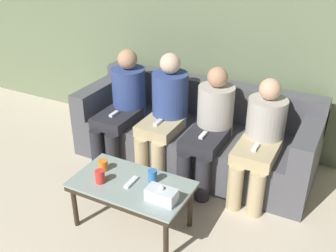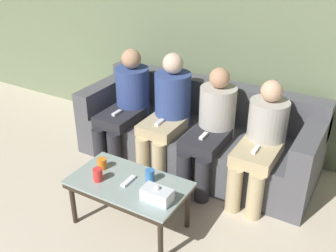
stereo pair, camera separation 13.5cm
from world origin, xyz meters
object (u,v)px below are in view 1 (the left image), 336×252
coffee_table (131,188)px  seated_person_mid_right (210,124)px  seated_person_left_end (123,103)px  seated_person_mid_left (166,109)px  tissue_box (161,195)px  game_remote (131,182)px  couch (195,134)px  seated_person_right_end (261,136)px  cup_near_left (100,177)px  cup_near_right (153,176)px  cup_far_center (103,165)px

coffee_table → seated_person_mid_right: 0.98m
coffee_table → seated_person_left_end: 1.16m
seated_person_left_end → seated_person_mid_left: size_ratio=0.97×
seated_person_mid_left → tissue_box: bearing=-63.9°
game_remote → seated_person_mid_left: bearing=101.9°
couch → seated_person_right_end: 0.78m
cup_near_left → cup_near_right: same height
cup_far_center → seated_person_left_end: 0.96m
game_remote → seated_person_left_end: bearing=125.7°
cup_far_center → seated_person_left_end: (-0.37, 0.87, 0.12)m
seated_person_mid_right → seated_person_right_end: size_ratio=1.02×
couch → cup_near_right: bearing=-84.4°
cup_far_center → cup_near_right: bearing=5.6°
cup_near_right → seated_person_left_end: seated_person_left_end is taller
cup_near_left → seated_person_left_end: (-0.45, 1.02, 0.12)m
seated_person_mid_left → seated_person_mid_right: (0.47, -0.03, -0.03)m
cup_near_left → seated_person_right_end: (0.95, 1.02, 0.09)m
cup_near_right → seated_person_mid_left: seated_person_mid_left is taller
game_remote → coffee_table: bearing=0.0°
cup_near_right → seated_person_right_end: seated_person_right_end is taller
seated_person_left_end → tissue_box: bearing=-46.0°
cup_near_left → tissue_box: bearing=1.6°
cup_near_left → seated_person_mid_left: 1.05m
seated_person_mid_right → seated_person_left_end: bearing=179.7°
seated_person_mid_left → seated_person_right_end: seated_person_mid_left is taller
coffee_table → seated_person_right_end: bearing=51.5°
couch → cup_far_center: (-0.33, -1.09, 0.17)m
cup_near_left → seated_person_left_end: seated_person_left_end is taller
tissue_box → game_remote: bearing=165.2°
coffee_table → seated_person_right_end: 1.19m
tissue_box → game_remote: 0.32m
couch → seated_person_left_end: size_ratio=2.13×
seated_person_mid_left → seated_person_right_end: size_ratio=1.08×
couch → seated_person_mid_left: bearing=-140.5°
cup_near_left → game_remote: 0.24m
cup_near_left → seated_person_mid_right: bearing=64.6°
coffee_table → cup_far_center: bearing=169.9°
couch → seated_person_mid_left: 0.43m
coffee_table → tissue_box: size_ratio=4.14×
seated_person_mid_left → seated_person_mid_right: seated_person_mid_left is taller
seated_person_mid_right → seated_person_right_end: bearing=0.1°
couch → seated_person_left_end: (-0.70, -0.22, 0.29)m
game_remote → seated_person_mid_left: (-0.20, 0.95, 0.18)m
cup_near_right → seated_person_left_end: (-0.80, 0.83, 0.12)m
cup_near_right → tissue_box: tissue_box is taller
coffee_table → tissue_box: 0.33m
cup_near_left → coffee_table: bearing=24.0°
cup_near_right → tissue_box: (0.17, -0.18, -0.00)m
cup_far_center → coffee_table: bearing=-10.1°
couch → tissue_box: 1.26m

